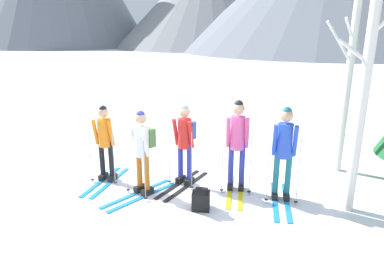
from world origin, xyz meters
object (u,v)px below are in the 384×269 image
at_px(backpack_on_snow_front, 201,200).
at_px(skier_in_red, 185,140).
at_px(birch_tree_tall, 348,81).
at_px(skier_in_orange, 105,141).
at_px(birch_tree_slender, 369,57).
at_px(skier_in_blue, 284,150).
at_px(skier_in_white, 142,148).
at_px(skier_in_pink, 237,140).

bearing_deg(backpack_on_snow_front, skier_in_red, 114.81).
bearing_deg(birch_tree_tall, skier_in_orange, -163.75).
relative_size(skier_in_orange, birch_tree_slender, 0.31).
height_order(skier_in_orange, skier_in_blue, skier_in_blue).
bearing_deg(skier_in_white, birch_tree_tall, 25.50).
distance_m(birch_tree_tall, birch_tree_slender, 2.04).
xyz_separation_m(birch_tree_tall, birch_tree_slender, (-0.21, -1.93, 0.65)).
relative_size(skier_in_red, skier_in_blue, 0.94).
relative_size(skier_in_blue, backpack_on_snow_front, 4.79).
height_order(birch_tree_tall, backpack_on_snow_front, birch_tree_tall).
xyz_separation_m(skier_in_white, skier_in_pink, (1.78, 0.50, 0.12)).
bearing_deg(birch_tree_tall, skier_in_blue, -128.73).
relative_size(skier_in_white, birch_tree_tall, 0.42).
xyz_separation_m(skier_in_white, skier_in_red, (0.72, 0.60, 0.01)).
bearing_deg(skier_in_orange, skier_in_red, 4.52).
relative_size(skier_in_pink, birch_tree_slender, 0.35).
xyz_separation_m(skier_in_red, birch_tree_tall, (3.33, 1.33, 1.10)).
xyz_separation_m(skier_in_white, backpack_on_snow_front, (1.21, -0.45, -0.76)).
xyz_separation_m(skier_in_blue, backpack_on_snow_front, (-1.45, -0.65, -0.83)).
distance_m(skier_in_blue, birch_tree_slender, 2.07).
distance_m(skier_in_red, skier_in_pink, 1.08).
xyz_separation_m(skier_in_pink, skier_in_blue, (0.87, -0.31, -0.05)).
bearing_deg(birch_tree_slender, skier_in_orange, 174.47).
relative_size(skier_in_orange, backpack_on_snow_front, 4.36).
bearing_deg(skier_in_blue, skier_in_white, -175.82).
bearing_deg(skier_in_orange, skier_in_white, -25.98).
bearing_deg(birch_tree_tall, birch_tree_slender, -96.32).
relative_size(skier_in_pink, backpack_on_snow_front, 4.89).
bearing_deg(skier_in_blue, skier_in_orange, 175.64).
xyz_separation_m(skier_in_pink, backpack_on_snow_front, (-0.58, -0.95, -0.88)).
height_order(skier_in_white, skier_in_pink, skier_in_pink).
relative_size(birch_tree_tall, birch_tree_slender, 0.76).
bearing_deg(skier_in_red, skier_in_pink, -5.54).
xyz_separation_m(skier_in_white, skier_in_blue, (2.66, 0.19, 0.06)).
relative_size(skier_in_orange, skier_in_pink, 0.89).
bearing_deg(skier_in_blue, skier_in_pink, 160.70).
relative_size(skier_in_white, skier_in_red, 0.99).
height_order(skier_in_orange, skier_in_white, skier_in_white).
distance_m(skier_in_pink, birch_tree_slender, 2.68).
bearing_deg(skier_in_white, backpack_on_snow_front, -20.53).
xyz_separation_m(skier_in_blue, birch_tree_slender, (1.18, -0.19, 1.69)).
height_order(skier_in_pink, skier_in_blue, skier_in_pink).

